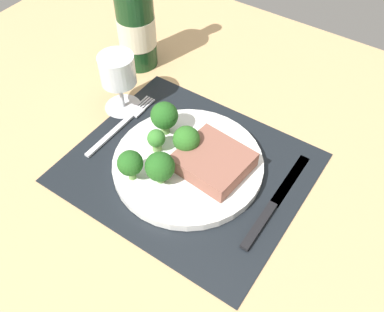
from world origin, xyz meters
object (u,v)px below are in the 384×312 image
at_px(wine_bottle, 136,25).
at_px(plate, 188,164).
at_px(steak, 213,161).
at_px(fork, 122,124).
at_px(knife, 272,206).
at_px(wine_glass, 118,74).

bearing_deg(wine_bottle, plate, -36.21).
xyz_separation_m(steak, wine_bottle, (-0.31, 0.18, 0.06)).
xyz_separation_m(fork, knife, (0.33, -0.01, 0.00)).
xyz_separation_m(steak, fork, (-0.21, 0.00, -0.03)).
bearing_deg(steak, knife, -3.81).
bearing_deg(knife, plate, -176.02).
height_order(plate, wine_bottle, wine_bottle).
bearing_deg(plate, wine_glass, 163.73).
bearing_deg(plate, steak, 16.97).
bearing_deg(plate, knife, 1.85).
distance_m(plate, wine_bottle, 0.34).
xyz_separation_m(plate, fork, (-0.17, 0.01, -0.01)).
height_order(plate, knife, plate).
xyz_separation_m(knife, wine_bottle, (-0.43, 0.19, 0.09)).
height_order(plate, steak, steak).
height_order(steak, fork, steak).
xyz_separation_m(steak, knife, (0.12, -0.01, -0.03)).
xyz_separation_m(plate, steak, (0.04, 0.01, 0.02)).
bearing_deg(wine_bottle, fork, -61.25).
height_order(steak, wine_glass, wine_glass).
distance_m(knife, wine_bottle, 0.48).
bearing_deg(steak, wine_glass, 169.51).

